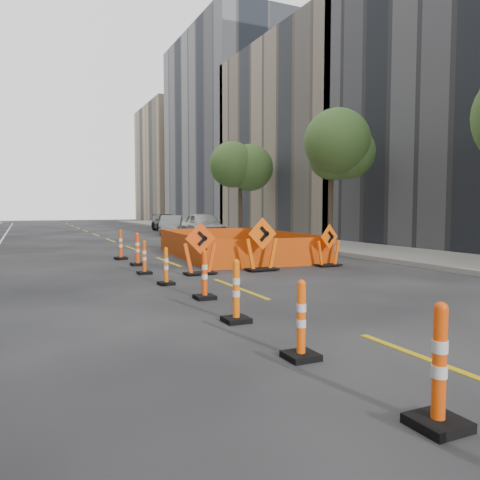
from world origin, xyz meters
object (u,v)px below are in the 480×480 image
chevron_sign_center (262,244)px  parked_car_near (203,225)px  channelizer_8 (121,244)px  parked_car_mid (171,225)px  channelizer_2 (301,320)px  chevron_sign_left (200,249)px  channelizer_4 (205,274)px  channelizer_7 (137,249)px  parked_car_far (166,223)px  channelizer_5 (166,266)px  chevron_sign_right (328,245)px  channelizer_1 (439,365)px  channelizer_3 (236,291)px  channelizer_6 (144,257)px

chevron_sign_center → parked_car_near: parked_car_near is taller
channelizer_8 → parked_car_mid: bearing=66.9°
channelizer_2 → chevron_sign_left: size_ratio=0.68×
channelizer_8 → parked_car_near: size_ratio=0.23×
channelizer_4 → channelizer_7: 6.28m
chevron_sign_left → parked_car_far: (6.10, 24.89, -0.06)m
parked_car_mid → parked_car_far: 5.12m
channelizer_5 → chevron_sign_right: size_ratio=0.68×
channelizer_1 → channelizer_3: size_ratio=1.05×
chevron_sign_left → channelizer_5: bearing=-134.3°
channelizer_5 → parked_car_near: size_ratio=0.20×
channelizer_2 → chevron_sign_left: chevron_sign_left is taller
chevron_sign_left → chevron_sign_center: (1.98, -0.03, 0.06)m
chevron_sign_right → chevron_sign_left: bearing=163.9°
channelizer_1 → parked_car_near: size_ratio=0.23×
channelizer_3 → chevron_sign_right: size_ratio=0.77×
parked_car_far → channelizer_3: bearing=-98.9°
channelizer_5 → parked_car_far: parked_car_far is taller
channelizer_3 → channelizer_7: channelizer_7 is taller
chevron_sign_center → channelizer_1: bearing=-111.9°
channelizer_7 → channelizer_8: bearing=94.4°
channelizer_6 → chevron_sign_center: size_ratio=0.61×
channelizer_2 → chevron_sign_right: size_ratio=0.74×
channelizer_1 → channelizer_4: (0.18, 6.28, -0.04)m
channelizer_6 → channelizer_7: bearing=82.7°
chevron_sign_center → parked_car_near: (3.56, 14.67, 0.01)m
channelizer_7 → channelizer_1: bearing=-90.8°
channelizer_7 → channelizer_8: (-0.16, 2.09, 0.01)m
channelizer_8 → parked_car_far: bearing=69.6°
channelizer_7 → channelizer_8: 2.10m
channelizer_5 → chevron_sign_left: chevron_sign_left is taller
channelizer_8 → parked_car_near: (6.86, 9.68, 0.27)m
chevron_sign_center → chevron_sign_left: bearing=176.2°
channelizer_2 → channelizer_6: (-0.02, 8.38, -0.02)m
channelizer_4 → channelizer_7: (-0.02, 6.28, 0.03)m
channelizer_7 → channelizer_4: bearing=-89.8°
chevron_sign_right → channelizer_1: bearing=-137.2°
channelizer_6 → channelizer_1: bearing=-89.5°
channelizer_7 → channelizer_3: bearing=-91.4°
channelizer_3 → channelizer_5: (-0.02, 4.19, -0.06)m
channelizer_3 → channelizer_7: (0.20, 8.38, 0.01)m
chevron_sign_right → parked_car_mid: chevron_sign_right is taller
parked_car_near → parked_car_far: bearing=90.5°
parked_car_mid → channelizer_5: bearing=-86.2°
channelizer_8 → chevron_sign_right: size_ratio=0.80×
channelizer_8 → chevron_sign_right: (5.78, -4.94, 0.14)m
channelizer_4 → chevron_sign_center: size_ratio=0.64×
chevron_sign_right → parked_car_mid: 19.86m
channelizer_4 → chevron_sign_left: (1.14, 3.41, 0.23)m
parked_car_near → channelizer_7: bearing=-116.0°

